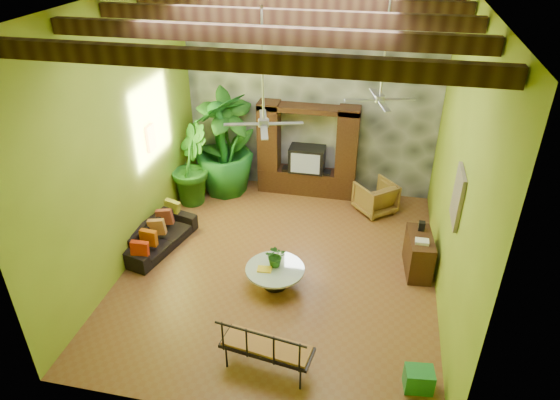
% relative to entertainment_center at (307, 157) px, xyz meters
% --- Properties ---
extents(ground, '(7.00, 7.00, 0.00)m').
position_rel_entertainment_center_xyz_m(ground, '(0.00, -3.14, -0.97)').
color(ground, brown).
rests_on(ground, ground).
extents(ceiling, '(6.00, 7.00, 0.02)m').
position_rel_entertainment_center_xyz_m(ceiling, '(0.00, -3.14, 4.03)').
color(ceiling, silver).
rests_on(ceiling, back_wall).
extents(back_wall, '(6.00, 0.02, 5.00)m').
position_rel_entertainment_center_xyz_m(back_wall, '(0.00, 0.36, 1.53)').
color(back_wall, olive).
rests_on(back_wall, ground).
extents(left_wall, '(0.02, 7.00, 5.00)m').
position_rel_entertainment_center_xyz_m(left_wall, '(-3.00, -3.14, 1.53)').
color(left_wall, olive).
rests_on(left_wall, ground).
extents(right_wall, '(0.02, 7.00, 5.00)m').
position_rel_entertainment_center_xyz_m(right_wall, '(3.00, -3.14, 1.53)').
color(right_wall, olive).
rests_on(right_wall, ground).
extents(stone_accent_wall, '(5.98, 0.10, 4.98)m').
position_rel_entertainment_center_xyz_m(stone_accent_wall, '(0.00, 0.30, 1.53)').
color(stone_accent_wall, '#3B3E43').
rests_on(stone_accent_wall, ground).
extents(ceiling_beams, '(5.95, 5.36, 0.22)m').
position_rel_entertainment_center_xyz_m(ceiling_beams, '(0.00, -3.14, 3.81)').
color(ceiling_beams, '#372211').
rests_on(ceiling_beams, ceiling).
extents(entertainment_center, '(2.40, 0.55, 2.30)m').
position_rel_entertainment_center_xyz_m(entertainment_center, '(0.00, 0.00, 0.00)').
color(entertainment_center, black).
rests_on(entertainment_center, ground).
extents(ceiling_fan_front, '(1.28, 1.28, 1.86)m').
position_rel_entertainment_center_xyz_m(ceiling_fan_front, '(-0.20, -3.54, 2.44)').
color(ceiling_fan_front, '#A4A4A9').
rests_on(ceiling_fan_front, ceiling).
extents(ceiling_fan_back, '(1.28, 1.28, 1.86)m').
position_rel_entertainment_center_xyz_m(ceiling_fan_back, '(1.60, -1.94, 2.44)').
color(ceiling_fan_back, '#A4A4A9').
rests_on(ceiling_fan_back, ceiling).
extents(wall_art_mask, '(0.06, 0.32, 0.55)m').
position_rel_entertainment_center_xyz_m(wall_art_mask, '(-2.96, -2.14, 1.13)').
color(wall_art_mask, yellow).
rests_on(wall_art_mask, left_wall).
extents(wall_art_painting, '(0.06, 0.70, 0.90)m').
position_rel_entertainment_center_xyz_m(wall_art_painting, '(2.96, -3.74, 1.33)').
color(wall_art_painting, '#286096').
rests_on(wall_art_painting, right_wall).
extents(sofa, '(1.15, 1.99, 0.55)m').
position_rel_entertainment_center_xyz_m(sofa, '(-2.65, -3.01, -0.69)').
color(sofa, black).
rests_on(sofa, ground).
extents(wicker_armchair, '(1.14, 1.14, 0.75)m').
position_rel_entertainment_center_xyz_m(wicker_armchair, '(1.73, -0.59, -0.59)').
color(wicker_armchair, olive).
rests_on(wicker_armchair, ground).
extents(tall_plant_a, '(1.65, 1.59, 2.61)m').
position_rel_entertainment_center_xyz_m(tall_plant_a, '(-1.90, -0.31, 0.34)').
color(tall_plant_a, '#205B18').
rests_on(tall_plant_a, ground).
extents(tall_plant_b, '(1.13, 1.27, 1.94)m').
position_rel_entertainment_center_xyz_m(tall_plant_b, '(-2.65, -0.99, 0.00)').
color(tall_plant_b, '#24671B').
rests_on(tall_plant_b, ground).
extents(tall_plant_c, '(1.90, 1.90, 2.54)m').
position_rel_entertainment_center_xyz_m(tall_plant_c, '(-2.00, -0.36, 0.31)').
color(tall_plant_c, '#1A6421').
rests_on(tall_plant_c, ground).
extents(coffee_table, '(1.11, 1.11, 0.40)m').
position_rel_entertainment_center_xyz_m(coffee_table, '(0.01, -3.71, -0.71)').
color(coffee_table, black).
rests_on(coffee_table, ground).
extents(centerpiece_plant, '(0.46, 0.42, 0.43)m').
position_rel_entertainment_center_xyz_m(centerpiece_plant, '(0.01, -3.62, -0.35)').
color(centerpiece_plant, '#205616').
rests_on(centerpiece_plant, coffee_table).
extents(yellow_tray, '(0.28, 0.21, 0.03)m').
position_rel_entertainment_center_xyz_m(yellow_tray, '(-0.17, -3.80, -0.55)').
color(yellow_tray, yellow).
rests_on(yellow_tray, coffee_table).
extents(iron_bench, '(1.47, 0.72, 0.57)m').
position_rel_entertainment_center_xyz_m(iron_bench, '(0.32, -5.77, -0.42)').
color(iron_bench, black).
rests_on(iron_bench, ground).
extents(side_console, '(0.54, 1.03, 0.80)m').
position_rel_entertainment_center_xyz_m(side_console, '(2.65, -2.69, -0.57)').
color(side_console, '#351711').
rests_on(side_console, ground).
extents(green_bin, '(0.45, 0.36, 0.37)m').
position_rel_entertainment_center_xyz_m(green_bin, '(2.60, -5.58, -0.78)').
color(green_bin, '#1B6530').
rests_on(green_bin, ground).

